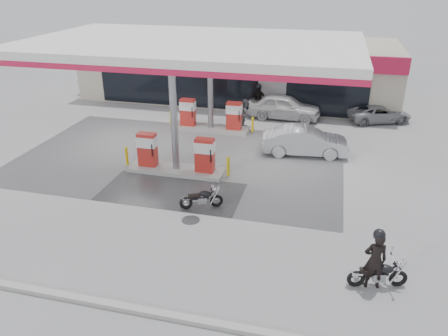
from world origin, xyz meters
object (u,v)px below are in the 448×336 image
at_px(biker_main, 375,260).
at_px(parked_car_left, 105,86).
at_px(attendant, 246,113).
at_px(pump_island_near, 176,158).
at_px(main_motorcycle, 379,275).
at_px(biker_walking, 258,100).
at_px(pump_island_far, 211,118).
at_px(hatchback_silver, 305,141).
at_px(sedan_white, 284,107).
at_px(parked_motorcycle, 202,199).
at_px(parked_car_right, 379,113).

height_order(biker_main, parked_car_left, biker_main).
bearing_deg(attendant, pump_island_near, 169.07).
relative_size(main_motorcycle, biker_walking, 0.96).
relative_size(pump_island_far, hatchback_silver, 1.19).
bearing_deg(pump_island_near, parked_car_left, 129.81).
xyz_separation_m(biker_main, parked_car_left, (-18.43, 18.28, -0.39)).
distance_m(pump_island_far, sedan_white, 5.06).
relative_size(sedan_white, attendant, 2.63).
distance_m(pump_island_far, hatchback_silver, 6.15).
xyz_separation_m(main_motorcycle, hatchback_silver, (-2.95, 9.83, 0.30)).
relative_size(pump_island_near, parked_car_left, 1.36).
bearing_deg(pump_island_near, parked_motorcycle, -54.18).
bearing_deg(biker_main, parked_motorcycle, -38.44).
bearing_deg(parked_motorcycle, parked_car_left, 105.83).
height_order(main_motorcycle, parked_car_right, parked_car_right).
xyz_separation_m(attendant, parked_car_left, (-11.87, 5.00, -0.31)).
xyz_separation_m(sedan_white, parked_car_right, (5.81, 0.80, -0.24)).
height_order(biker_main, attendant, biker_main).
xyz_separation_m(attendant, biker_walking, (0.28, 2.80, 0.07)).
bearing_deg(main_motorcycle, biker_walking, 97.36).
xyz_separation_m(pump_island_near, biker_walking, (2.15, 9.80, 0.22)).
relative_size(parked_car_right, biker_walking, 2.04).
distance_m(biker_main, parked_car_left, 25.96).
bearing_deg(pump_island_far, biker_main, -55.53).
bearing_deg(biker_main, main_motorcycle, -175.08).
bearing_deg(parked_car_left, attendant, -121.59).
relative_size(attendant, parked_car_left, 0.45).
xyz_separation_m(main_motorcycle, parked_car_left, (-18.61, 18.23, 0.14)).
height_order(main_motorcycle, sedan_white, sedan_white).
relative_size(main_motorcycle, hatchback_silver, 0.41).
bearing_deg(parked_car_right, attendant, 89.39).
height_order(biker_main, parked_motorcycle, biker_main).
bearing_deg(parked_motorcycle, biker_main, -50.94).
height_order(pump_island_near, biker_main, biker_main).
bearing_deg(parked_motorcycle, attendant, 68.38).
height_order(pump_island_near, parked_car_right, pump_island_near).
relative_size(sedan_white, parked_car_left, 1.19).
height_order(attendant, parked_car_left, attendant).
bearing_deg(hatchback_silver, attendant, 41.61).
xyz_separation_m(pump_island_near, parked_car_right, (9.73, 10.00, -0.18)).
bearing_deg(main_motorcycle, parked_car_right, 71.49).
height_order(hatchback_silver, parked_car_right, hatchback_silver).
bearing_deg(hatchback_silver, sedan_white, 10.83).
bearing_deg(parked_motorcycle, biker_walking, 66.78).
relative_size(attendant, hatchback_silver, 0.40).
xyz_separation_m(sedan_white, hatchback_silver, (1.74, -5.60, -0.05)).
relative_size(attendant, biker_walking, 0.92).
xyz_separation_m(biker_main, parked_motorcycle, (-6.28, 3.30, -0.54)).
relative_size(pump_island_far, biker_walking, 2.76).
height_order(parked_motorcycle, sedan_white, sedan_white).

